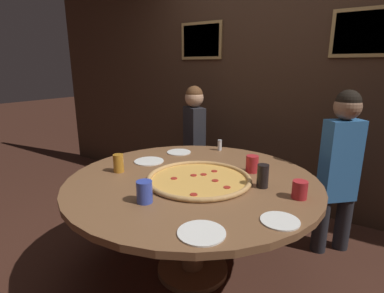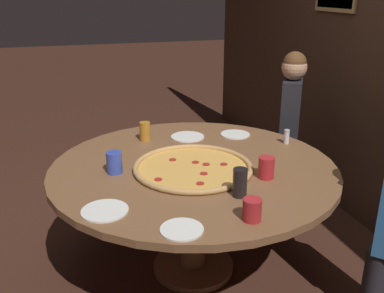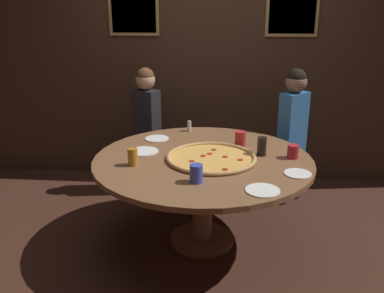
{
  "view_description": "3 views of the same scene",
  "coord_description": "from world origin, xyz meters",
  "px_view_note": "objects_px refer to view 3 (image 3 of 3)",
  "views": [
    {
      "loc": [
        1.04,
        -1.61,
        1.48
      ],
      "look_at": [
        -0.03,
        0.03,
        0.95
      ],
      "focal_mm": 28.0,
      "sensor_mm": 36.0,
      "label": 1
    },
    {
      "loc": [
        2.25,
        -0.7,
        1.74
      ],
      "look_at": [
        0.1,
        -0.04,
        0.9
      ],
      "focal_mm": 40.0,
      "sensor_mm": 36.0,
      "label": 2
    },
    {
      "loc": [
        0.17,
        -3.11,
        1.91
      ],
      "look_at": [
        -0.09,
        0.09,
        0.8
      ],
      "focal_mm": 40.0,
      "sensor_mm": 36.0,
      "label": 3
    }
  ],
  "objects_px": {
    "giant_pizza": "(211,158)",
    "white_plate_beside_cup": "(298,174)",
    "drink_cup_far_left": "(293,152)",
    "drink_cup_far_right": "(262,146)",
    "drink_cup_near_left": "(196,174)",
    "white_plate_far_back": "(263,190)",
    "drink_cup_front_edge": "(133,157)",
    "diner_side_left": "(293,128)",
    "dining_table": "(203,172)",
    "white_plate_near_front": "(144,151)",
    "diner_centre_back": "(147,123)",
    "drink_cup_beside_pizza": "(240,139)",
    "condiment_shaker": "(189,126)",
    "white_plate_left_side": "(157,139)"
  },
  "relations": [
    {
      "from": "diner_side_left",
      "to": "diner_centre_back",
      "type": "bearing_deg",
      "value": -48.8
    },
    {
      "from": "white_plate_beside_cup",
      "to": "diner_centre_back",
      "type": "height_order",
      "value": "diner_centre_back"
    },
    {
      "from": "drink_cup_beside_pizza",
      "to": "white_plate_beside_cup",
      "type": "bearing_deg",
      "value": -56.78
    },
    {
      "from": "dining_table",
      "to": "diner_centre_back",
      "type": "relative_size",
      "value": 1.33
    },
    {
      "from": "drink_cup_beside_pizza",
      "to": "dining_table",
      "type": "bearing_deg",
      "value": -131.86
    },
    {
      "from": "drink_cup_far_right",
      "to": "white_plate_near_front",
      "type": "relative_size",
      "value": 0.64
    },
    {
      "from": "drink_cup_front_edge",
      "to": "white_plate_far_back",
      "type": "distance_m",
      "value": 1.0
    },
    {
      "from": "drink_cup_far_right",
      "to": "diner_side_left",
      "type": "relative_size",
      "value": 0.11
    },
    {
      "from": "white_plate_left_side",
      "to": "diner_side_left",
      "type": "height_order",
      "value": "diner_side_left"
    },
    {
      "from": "white_plate_beside_cup",
      "to": "drink_cup_near_left",
      "type": "bearing_deg",
      "value": -164.29
    },
    {
      "from": "drink_cup_front_edge",
      "to": "white_plate_far_back",
      "type": "height_order",
      "value": "drink_cup_front_edge"
    },
    {
      "from": "giant_pizza",
      "to": "white_plate_beside_cup",
      "type": "xyz_separation_m",
      "value": [
        0.62,
        -0.24,
        -0.01
      ]
    },
    {
      "from": "drink_cup_far_left",
      "to": "drink_cup_far_right",
      "type": "bearing_deg",
      "value": 170.22
    },
    {
      "from": "drink_cup_near_left",
      "to": "drink_cup_beside_pizza",
      "type": "height_order",
      "value": "drink_cup_near_left"
    },
    {
      "from": "white_plate_left_side",
      "to": "drink_cup_beside_pizza",
      "type": "bearing_deg",
      "value": -9.21
    },
    {
      "from": "drink_cup_far_left",
      "to": "drink_cup_beside_pizza",
      "type": "relative_size",
      "value": 0.86
    },
    {
      "from": "drink_cup_near_left",
      "to": "white_plate_beside_cup",
      "type": "xyz_separation_m",
      "value": [
        0.7,
        0.2,
        -0.06
      ]
    },
    {
      "from": "white_plate_left_side",
      "to": "diner_centre_back",
      "type": "relative_size",
      "value": 0.16
    },
    {
      "from": "drink_cup_far_left",
      "to": "white_plate_left_side",
      "type": "xyz_separation_m",
      "value": [
        -1.13,
        0.39,
        -0.05
      ]
    },
    {
      "from": "condiment_shaker",
      "to": "white_plate_left_side",
      "type": "bearing_deg",
      "value": -135.22
    },
    {
      "from": "giant_pizza",
      "to": "white_plate_left_side",
      "type": "xyz_separation_m",
      "value": [
        -0.5,
        0.47,
        -0.01
      ]
    },
    {
      "from": "giant_pizza",
      "to": "diner_centre_back",
      "type": "xyz_separation_m",
      "value": [
        -0.69,
        1.02,
        -0.03
      ]
    },
    {
      "from": "drink_cup_far_right",
      "to": "white_plate_left_side",
      "type": "relative_size",
      "value": 0.71
    },
    {
      "from": "white_plate_far_back",
      "to": "condiment_shaker",
      "type": "relative_size",
      "value": 2.32
    },
    {
      "from": "dining_table",
      "to": "drink_cup_far_left",
      "type": "relative_size",
      "value": 16.17
    },
    {
      "from": "drink_cup_near_left",
      "to": "condiment_shaker",
      "type": "bearing_deg",
      "value": 97.3
    },
    {
      "from": "drink_cup_far_right",
      "to": "white_plate_beside_cup",
      "type": "xyz_separation_m",
      "value": [
        0.23,
        -0.37,
        -0.07
      ]
    },
    {
      "from": "drink_cup_near_left",
      "to": "white_plate_far_back",
      "type": "distance_m",
      "value": 0.45
    },
    {
      "from": "diner_side_left",
      "to": "dining_table",
      "type": "bearing_deg",
      "value": 3.5
    },
    {
      "from": "drink_cup_near_left",
      "to": "drink_cup_far_right",
      "type": "xyz_separation_m",
      "value": [
        0.48,
        0.57,
        0.01
      ]
    },
    {
      "from": "giant_pizza",
      "to": "drink_cup_front_edge",
      "type": "relative_size",
      "value": 5.36
    },
    {
      "from": "white_plate_far_back",
      "to": "diner_centre_back",
      "type": "xyz_separation_m",
      "value": [
        -1.04,
        1.56,
        -0.02
      ]
    },
    {
      "from": "drink_cup_front_edge",
      "to": "diner_centre_back",
      "type": "xyz_separation_m",
      "value": [
        -0.12,
        1.19,
        -0.08
      ]
    },
    {
      "from": "dining_table",
      "to": "giant_pizza",
      "type": "distance_m",
      "value": 0.15
    },
    {
      "from": "drink_cup_far_left",
      "to": "drink_cup_beside_pizza",
      "type": "bearing_deg",
      "value": 146.16
    },
    {
      "from": "white_plate_left_side",
      "to": "white_plate_far_back",
      "type": "bearing_deg",
      "value": -50.04
    },
    {
      "from": "giant_pizza",
      "to": "drink_cup_near_left",
      "type": "bearing_deg",
      "value": -100.78
    },
    {
      "from": "drink_cup_front_edge",
      "to": "condiment_shaker",
      "type": "bearing_deg",
      "value": 69.28
    },
    {
      "from": "drink_cup_beside_pizza",
      "to": "white_plate_beside_cup",
      "type": "xyz_separation_m",
      "value": [
        0.39,
        -0.6,
        -0.06
      ]
    },
    {
      "from": "drink_cup_near_left",
      "to": "drink_cup_beside_pizza",
      "type": "xyz_separation_m",
      "value": [
        0.31,
        0.79,
        -0.0
      ]
    },
    {
      "from": "white_plate_left_side",
      "to": "white_plate_beside_cup",
      "type": "height_order",
      "value": "same"
    },
    {
      "from": "diner_centre_back",
      "to": "drink_cup_near_left",
      "type": "bearing_deg",
      "value": 144.74
    },
    {
      "from": "drink_cup_beside_pizza",
      "to": "white_plate_far_back",
      "type": "bearing_deg",
      "value": -82.24
    },
    {
      "from": "giant_pizza",
      "to": "drink_cup_near_left",
      "type": "xyz_separation_m",
      "value": [
        -0.08,
        -0.44,
        0.05
      ]
    },
    {
      "from": "dining_table",
      "to": "white_plate_left_side",
      "type": "xyz_separation_m",
      "value": [
        -0.43,
        0.45,
        0.12
      ]
    },
    {
      "from": "diner_centre_back",
      "to": "drink_cup_beside_pizza",
      "type": "bearing_deg",
      "value": 176.32
    },
    {
      "from": "white_plate_far_back",
      "to": "drink_cup_near_left",
      "type": "bearing_deg",
      "value": 166.48
    },
    {
      "from": "drink_cup_near_left",
      "to": "drink_cup_far_right",
      "type": "height_order",
      "value": "drink_cup_far_right"
    },
    {
      "from": "dining_table",
      "to": "white_plate_near_front",
      "type": "height_order",
      "value": "white_plate_near_front"
    },
    {
      "from": "drink_cup_far_right",
      "to": "diner_side_left",
      "type": "height_order",
      "value": "diner_side_left"
    }
  ]
}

